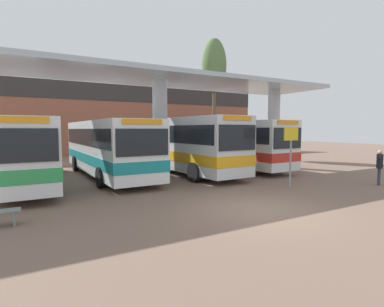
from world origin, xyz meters
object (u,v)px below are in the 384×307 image
object	(u,v)px
transit_bus_center_bay	(107,146)
pedestrian_waiting	(380,164)
transit_bus_left_bay	(22,148)
poplar_tree_behind_left	(214,67)
transit_bus_far_right_bay	(229,142)
parked_car_street	(191,145)
transit_bus_right_bay	(183,143)
info_sign_platform	(291,145)

from	to	relation	value
transit_bus_center_bay	pedestrian_waiting	world-z (taller)	transit_bus_center_bay
transit_bus_left_bay	pedestrian_waiting	distance (m)	17.87
transit_bus_left_bay	poplar_tree_behind_left	xyz separation A→B (m)	(16.53, 7.23, 6.95)
transit_bus_far_right_bay	poplar_tree_behind_left	bearing A→B (deg)	-118.93
transit_bus_center_bay	parked_car_street	size ratio (longest dim) A/B	2.65
transit_bus_center_bay	transit_bus_right_bay	world-z (taller)	transit_bus_right_bay
transit_bus_right_bay	transit_bus_far_right_bay	distance (m)	4.00
pedestrian_waiting	poplar_tree_behind_left	bearing A→B (deg)	52.21
info_sign_platform	parked_car_street	distance (m)	19.17
transit_bus_left_bay	parked_car_street	size ratio (longest dim) A/B	2.82
info_sign_platform	poplar_tree_behind_left	bearing A→B (deg)	69.83
poplar_tree_behind_left	transit_bus_left_bay	bearing A→B (deg)	-156.37
info_sign_platform	pedestrian_waiting	bearing A→B (deg)	-25.16
transit_bus_far_right_bay	info_sign_platform	world-z (taller)	transit_bus_far_right_bay
info_sign_platform	parked_car_street	bearing A→B (deg)	74.96
transit_bus_center_bay	poplar_tree_behind_left	bearing A→B (deg)	-151.04
transit_bus_left_bay	parked_car_street	distance (m)	19.52
transit_bus_left_bay	info_sign_platform	distance (m)	13.41
info_sign_platform	pedestrian_waiting	xyz separation A→B (m)	(4.07, -1.91, -0.96)
transit_bus_far_right_bay	transit_bus_center_bay	bearing A→B (deg)	-6.40
poplar_tree_behind_left	pedestrian_waiting	bearing A→B (deg)	-94.60
transit_bus_far_right_bay	info_sign_platform	distance (m)	7.28
transit_bus_right_bay	poplar_tree_behind_left	distance (m)	13.16
parked_car_street	transit_bus_right_bay	bearing A→B (deg)	-125.70
transit_bus_far_right_bay	info_sign_platform	xyz separation A→B (m)	(-1.65, -7.09, 0.19)
transit_bus_left_bay	transit_bus_center_bay	bearing A→B (deg)	-178.13
pedestrian_waiting	parked_car_street	world-z (taller)	parked_car_street
transit_bus_center_bay	poplar_tree_behind_left	xyz separation A→B (m)	(12.20, 7.07, 6.96)
transit_bus_left_bay	transit_bus_center_bay	xyz separation A→B (m)	(4.33, 0.16, -0.01)
transit_bus_left_bay	transit_bus_right_bay	xyz separation A→B (m)	(8.81, -0.94, 0.10)
transit_bus_center_bay	info_sign_platform	size ratio (longest dim) A/B	4.12
transit_bus_center_bay	transit_bus_far_right_bay	xyz separation A→B (m)	(8.44, -0.55, 0.04)
info_sign_platform	transit_bus_far_right_bay	bearing A→B (deg)	76.92
transit_bus_left_bay	transit_bus_far_right_bay	xyz separation A→B (m)	(12.78, -0.39, 0.03)
transit_bus_right_bay	parked_car_street	size ratio (longest dim) A/B	2.40
transit_bus_far_right_bay	parked_car_street	distance (m)	11.90
transit_bus_right_bay	info_sign_platform	bearing A→B (deg)	107.24
pedestrian_waiting	transit_bus_right_bay	bearing A→B (deg)	93.89
poplar_tree_behind_left	parked_car_street	xyz separation A→B (m)	(-0.43, 3.78, -7.70)
transit_bus_left_bay	transit_bus_far_right_bay	size ratio (longest dim) A/B	1.18
poplar_tree_behind_left	transit_bus_center_bay	bearing A→B (deg)	-149.91
poplar_tree_behind_left	parked_car_street	world-z (taller)	poplar_tree_behind_left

